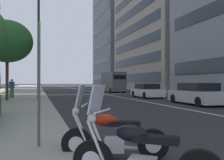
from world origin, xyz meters
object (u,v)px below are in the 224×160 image
Objects in this scene: car_far_down_avenue at (147,91)px; pedestrian_on_plaza at (12,88)px; parking_sign_by_curb at (39,71)px; street_tree_by_lamp_post at (7,41)px; motorcycle_second_in_row at (112,137)px; car_mid_block_traffic at (197,94)px; motorcycle_under_tarp at (140,157)px; delivery_van_ahead at (113,82)px; street_lamp_with_banners at (43,29)px.

pedestrian_on_plaza is at bearing 85.20° from car_far_down_avenue.
parking_sign_by_curb is 14.42m from street_tree_by_lamp_post.
car_mid_block_traffic is (9.12, -8.87, 0.25)m from motorcycle_second_in_row.
motorcycle_second_in_row is 1.23× the size of pedestrian_on_plaza.
parking_sign_by_curb is (2.17, 1.37, 1.30)m from motorcycle_under_tarp.
car_mid_block_traffic is 1.74× the size of parking_sign_by_curb.
motorcycle_second_in_row is at bearing 138.22° from car_mid_block_traffic.
street_tree_by_lamp_post is at bearing 99.13° from car_far_down_avenue.
pedestrian_on_plaza is at bearing 57.38° from car_mid_block_traffic.
motorcycle_second_in_row is at bearing 159.97° from delivery_van_ahead.
street_tree_by_lamp_post is at bearing -40.32° from motorcycle_under_tarp.
street_lamp_with_banners is 2.77m from street_tree_by_lamp_post.
delivery_van_ahead is 3.20× the size of pedestrian_on_plaza.
delivery_van_ahead reaches higher than motorcycle_second_in_row.
car_far_down_avenue is at bearing -78.94° from motorcycle_under_tarp.
car_mid_block_traffic is at bearing -51.04° from parking_sign_by_curb.
motorcycle_under_tarp reaches higher than motorcycle_second_in_row.
car_far_down_avenue is 18.73m from parking_sign_by_curb.
car_mid_block_traffic is at bearing -114.55° from street_tree_by_lamp_post.
car_far_down_avenue is at bearing 176.51° from delivery_van_ahead.
motorcycle_under_tarp is at bearing 142.06° from car_mid_block_traffic.
motorcycle_second_in_row is at bearing -162.75° from pedestrian_on_plaza.
street_tree_by_lamp_post is (-13.31, 12.60, 3.01)m from delivery_van_ahead.
parking_sign_by_curb reaches higher than motorcycle_second_in_row.
street_tree_by_lamp_post reaches higher than delivery_van_ahead.
pedestrian_on_plaza is at bearing -0.71° from street_tree_by_lamp_post.
pedestrian_on_plaza is (-10.29, 12.56, -0.58)m from delivery_van_ahead.
street_tree_by_lamp_post reaches higher than parking_sign_by_curb.
street_lamp_with_banners reaches higher than parking_sign_by_curb.
parking_sign_by_curb is at bearing -166.71° from pedestrian_on_plaza.
car_mid_block_traffic reaches higher than car_far_down_avenue.
street_lamp_with_banners reaches higher than delivery_van_ahead.
parking_sign_by_curb is at bearing -11.52° from motorcycle_second_in_row.
pedestrian_on_plaza is at bearing 37.48° from street_lamp_with_banners.
parking_sign_by_curb is 14.24m from street_lamp_with_banners.
street_tree_by_lamp_post reaches higher than car_far_down_avenue.
delivery_van_ahead is at bearing 1.96° from car_mid_block_traffic.
motorcycle_second_in_row is 15.47m from street_lamp_with_banners.
car_mid_block_traffic is at bearing -93.17° from motorcycle_under_tarp.
pedestrian_on_plaza is (3.28, 2.52, -4.63)m from street_lamp_with_banners.
pedestrian_on_plaza reaches higher than motorcycle_second_in_row.
parking_sign_by_curb is (-27.28, 10.38, 0.19)m from delivery_van_ahead.
parking_sign_by_curb is at bearing -20.60° from motorcycle_under_tarp.
motorcycle_second_in_row is at bearing -166.39° from street_tree_by_lamp_post.
street_lamp_with_banners is (15.87, 1.03, 5.17)m from motorcycle_under_tarp.
street_lamp_with_banners is at bearing -136.53° from pedestrian_on_plaza.
pedestrian_on_plaza is at bearing 7.31° from parking_sign_by_curb.
motorcycle_under_tarp is 0.68× the size of parking_sign_by_curb.
car_far_down_avenue is at bearing -89.86° from pedestrian_on_plaza.
delivery_van_ahead is at bearing -0.19° from car_far_down_avenue.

